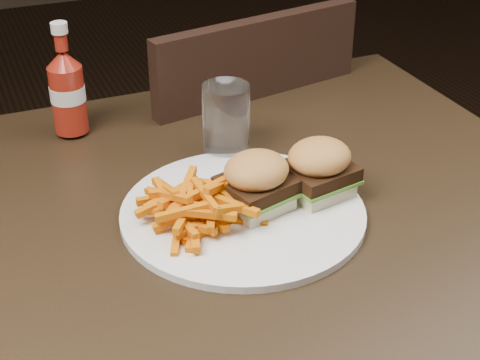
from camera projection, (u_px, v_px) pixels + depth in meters
name	position (u px, v px, depth m)	size (l,w,h in m)	color
dining_table	(150.00, 230.00, 0.98)	(1.20, 0.80, 0.04)	black
chair_far	(206.00, 198.00, 1.62)	(0.43, 0.43, 0.04)	black
plate	(243.00, 213.00, 0.98)	(0.33, 0.33, 0.01)	white
sandwich_half_a	(256.00, 200.00, 0.97)	(0.08, 0.07, 0.02)	beige
sandwich_half_b	(318.00, 186.00, 1.00)	(0.08, 0.07, 0.02)	beige
fries_pile	(201.00, 205.00, 0.94)	(0.12, 0.12, 0.05)	#D75A08
ketchup_bottle	(68.00, 99.00, 1.15)	(0.05, 0.05, 0.11)	maroon
tumbler	(226.00, 120.00, 1.10)	(0.07, 0.07, 0.11)	white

